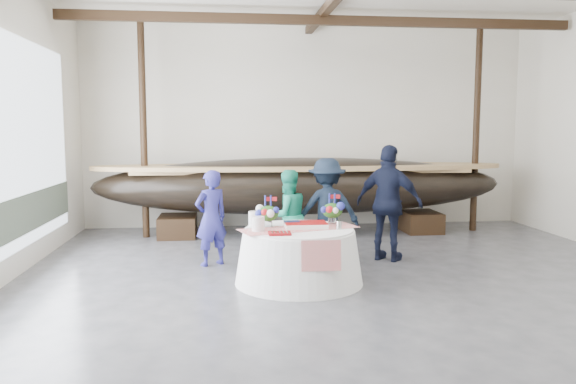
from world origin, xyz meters
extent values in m
cube|color=#3D3D42|center=(0.00, 0.00, 0.00)|extent=(10.00, 12.00, 0.01)
cube|color=silver|center=(0.00, 6.00, 2.25)|extent=(10.00, 0.02, 4.50)
cube|color=black|center=(0.00, 4.00, 4.25)|extent=(9.80, 0.12, 0.18)
cylinder|color=black|center=(-3.50, 4.85, 2.25)|extent=(0.14, 0.14, 4.50)
cylinder|color=black|center=(3.50, 4.85, 2.25)|extent=(0.14, 0.14, 4.50)
cube|color=black|center=(-2.86, 4.85, 0.22)|extent=(0.75, 0.97, 0.43)
cube|color=black|center=(2.31, 4.85, 0.22)|extent=(0.75, 0.97, 0.43)
ellipsoid|color=black|center=(-0.28, 4.85, 1.02)|extent=(8.62, 1.72, 1.19)
cube|color=#9E7A4C|center=(-0.28, 4.85, 1.35)|extent=(6.89, 1.13, 0.06)
cone|color=white|center=(-0.84, 1.10, 0.38)|extent=(1.84, 1.84, 0.76)
cylinder|color=white|center=(-0.84, 1.10, 0.77)|extent=(1.56, 1.56, 0.04)
cube|color=red|center=(-0.84, 1.10, 0.79)|extent=(1.79, 1.03, 0.01)
cube|color=white|center=(-0.73, 1.15, 0.83)|extent=(0.60, 0.40, 0.07)
cylinder|color=white|center=(-1.43, 0.95, 0.89)|extent=(0.18, 0.18, 0.21)
cylinder|color=white|center=(-1.45, 1.42, 0.90)|extent=(0.18, 0.18, 0.21)
cube|color=maroon|center=(-1.15, 0.68, 0.81)|extent=(0.30, 0.24, 0.03)
cone|color=silver|center=(-0.28, 0.98, 0.85)|extent=(0.09, 0.09, 0.12)
imported|color=navy|center=(-2.11, 2.30, 0.78)|extent=(0.68, 0.61, 1.55)
imported|color=#1D9A78|center=(-0.86, 2.40, 0.77)|extent=(0.91, 0.81, 1.54)
imported|color=black|center=(-0.18, 2.49, 0.86)|extent=(1.13, 0.66, 1.72)
imported|color=black|center=(0.84, 2.30, 0.97)|extent=(1.20, 1.06, 1.95)
camera|label=1|loc=(-1.87, -6.74, 2.20)|focal=35.00mm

